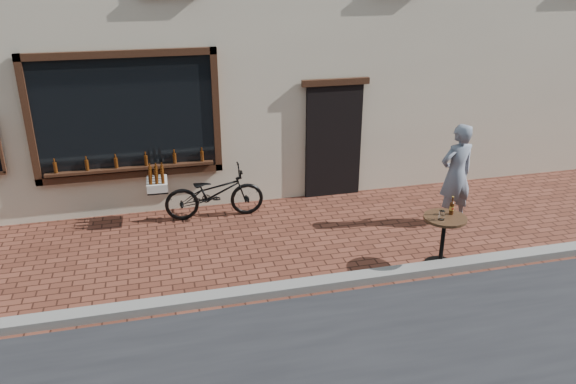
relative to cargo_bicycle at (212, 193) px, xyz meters
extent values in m
plane|color=#4D2419|center=(0.54, -2.97, -0.48)|extent=(90.00, 90.00, 0.00)
cube|color=slate|center=(0.54, -2.77, -0.42)|extent=(90.00, 0.25, 0.12)
cube|color=black|center=(-1.36, 0.48, 1.37)|extent=(3.00, 0.06, 2.00)
cube|color=black|center=(-1.36, 0.46, 2.43)|extent=(3.24, 0.10, 0.12)
cube|color=black|center=(-1.36, 0.46, 0.31)|extent=(3.24, 0.10, 0.12)
cube|color=black|center=(-2.92, 0.46, 1.37)|extent=(0.12, 0.10, 2.24)
cube|color=black|center=(0.20, 0.46, 1.37)|extent=(0.12, 0.10, 2.24)
cube|color=black|center=(-1.36, 0.41, 0.44)|extent=(2.90, 0.16, 0.05)
cube|color=black|center=(2.44, 0.49, 0.62)|extent=(1.10, 0.10, 2.20)
cube|color=black|center=(2.44, 0.46, 1.78)|extent=(1.30, 0.10, 0.12)
cylinder|color=#3D1C07|center=(-2.61, 0.41, 0.56)|extent=(0.06, 0.06, 0.19)
cylinder|color=#3D1C07|center=(-2.11, 0.41, 0.56)|extent=(0.06, 0.06, 0.19)
cylinder|color=#3D1C07|center=(-1.61, 0.41, 0.56)|extent=(0.06, 0.06, 0.19)
cylinder|color=#3D1C07|center=(-1.11, 0.41, 0.56)|extent=(0.06, 0.06, 0.19)
cylinder|color=#3D1C07|center=(-0.61, 0.41, 0.56)|extent=(0.06, 0.06, 0.19)
cylinder|color=#3D1C07|center=(-0.11, 0.41, 0.56)|extent=(0.06, 0.06, 0.19)
imported|color=black|center=(0.04, 0.00, -0.01)|extent=(1.79, 0.65, 0.93)
cube|color=black|center=(-0.95, 0.02, 0.16)|extent=(0.36, 0.50, 0.03)
cube|color=beige|center=(-0.95, 0.02, 0.25)|extent=(0.36, 0.52, 0.14)
cylinder|color=#3D1C07|center=(-0.85, -0.17, 0.42)|extent=(0.06, 0.06, 0.20)
cylinder|color=#3D1C07|center=(-0.95, -0.17, 0.42)|extent=(0.06, 0.06, 0.20)
cylinder|color=#3D1C07|center=(-1.05, -0.17, 0.42)|extent=(0.06, 0.06, 0.20)
cylinder|color=#3D1C07|center=(-0.84, -0.05, 0.42)|extent=(0.06, 0.06, 0.20)
cylinder|color=#3D1C07|center=(-0.95, -0.04, 0.42)|extent=(0.06, 0.06, 0.20)
cylinder|color=#3D1C07|center=(-1.05, -0.04, 0.42)|extent=(0.06, 0.06, 0.20)
cylinder|color=#3D1C07|center=(-0.84, 0.08, 0.42)|extent=(0.06, 0.06, 0.20)
cylinder|color=#3D1C07|center=(-0.94, 0.08, 0.42)|extent=(0.06, 0.06, 0.20)
cylinder|color=#3D1C07|center=(-1.05, 0.08, 0.42)|extent=(0.06, 0.06, 0.20)
cylinder|color=#3D1C07|center=(-0.84, 0.20, 0.42)|extent=(0.06, 0.06, 0.20)
cylinder|color=#3D1C07|center=(-0.94, 0.20, 0.42)|extent=(0.06, 0.06, 0.20)
cylinder|color=#3D1C07|center=(-1.05, 0.21, 0.42)|extent=(0.06, 0.06, 0.20)
cylinder|color=black|center=(3.16, -2.62, -0.46)|extent=(0.47, 0.47, 0.03)
cylinder|color=black|center=(3.16, -2.62, -0.07)|extent=(0.06, 0.06, 0.75)
cylinder|color=#301D10|center=(3.16, -2.62, 0.32)|extent=(0.64, 0.64, 0.04)
cylinder|color=gold|center=(3.28, -2.55, 0.45)|extent=(0.07, 0.07, 0.06)
cylinder|color=white|center=(3.05, -2.69, 0.41)|extent=(0.08, 0.08, 0.14)
imported|color=slate|center=(4.10, -1.24, 0.43)|extent=(0.72, 0.54, 1.81)
camera|label=1|loc=(-0.95, -9.36, 3.86)|focal=35.00mm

